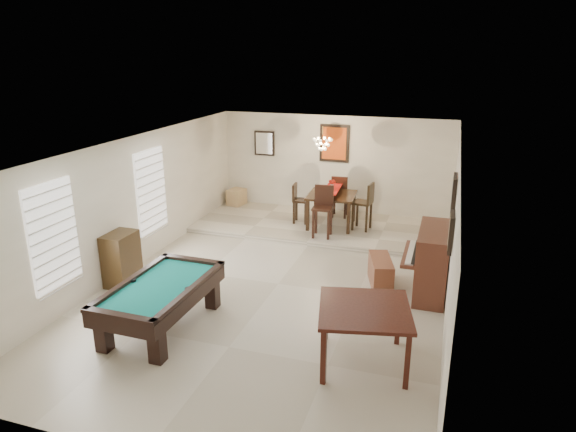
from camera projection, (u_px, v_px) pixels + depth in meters
The scene contains 26 objects.
ground_plane at pixel (278, 284), 9.60m from camera, with size 6.00×9.00×0.02m, color beige.
wall_back at pixel (334, 166), 13.27m from camera, with size 6.00×0.04×2.60m, color silver.
wall_front at pixel (132, 352), 5.12m from camera, with size 6.00×0.04×2.60m, color silver.
wall_left at pixel (133, 203), 10.06m from camera, with size 0.04×9.00×2.60m, color silver.
wall_right at pixel (452, 236), 8.32m from camera, with size 0.04×9.00×2.60m, color silver.
ceiling at pixel (277, 146), 8.79m from camera, with size 6.00×9.00×0.04m, color white.
dining_step at pixel (321, 226), 12.52m from camera, with size 6.00×2.50×0.12m, color beige.
window_left_front at pixel (53, 236), 8.03m from camera, with size 0.06×1.00×1.70m, color white.
window_left_rear at pixel (151, 191), 10.57m from camera, with size 0.06×1.00×1.70m, color white.
pool_table at pixel (162, 306), 8.00m from camera, with size 1.16×2.14×0.71m, color black, non-canonical shape.
square_table at pixel (363, 335), 7.06m from camera, with size 1.23×1.23×0.85m, color black, non-canonical shape.
upright_piano at pixel (424, 261), 9.10m from camera, with size 0.81×1.45×1.21m, color #5A2B1D, non-canonical shape.
piano_bench at pixel (381, 272), 9.49m from camera, with size 0.36×0.93×0.52m, color brown.
apothecary_chest at pixel (122, 259), 9.46m from camera, with size 0.44×0.66×0.99m, color black.
dining_table at pixel (331, 208), 12.26m from camera, with size 1.10×1.10×0.91m, color black, non-canonical shape.
flower_vase at pixel (332, 184), 12.08m from camera, with size 0.14×0.14×0.24m, color red, non-canonical shape.
dining_chair_south at pixel (322, 212), 11.51m from camera, with size 0.43×0.43×1.16m, color black, non-canonical shape.
dining_chair_north at pixel (340, 196), 12.92m from camera, with size 0.40×0.40×1.08m, color black, non-canonical shape.
dining_chair_west at pixel (301, 203), 12.48m from camera, with size 0.36×0.36×0.97m, color black, non-canonical shape.
dining_chair_east at pixel (362, 206), 11.99m from camera, with size 0.42×0.42×1.13m, color black, non-canonical shape.
corner_bench at pixel (237, 197), 14.02m from camera, with size 0.38×0.48×0.43m, color tan.
chandelier at pixel (322, 139), 11.81m from camera, with size 0.44×0.44×0.60m, color #FFE5B2, non-canonical shape.
back_painting at pixel (334, 143), 13.04m from camera, with size 0.75×0.06×0.95m, color #D84C14.
back_mirror at pixel (264, 143), 13.63m from camera, with size 0.55×0.06×0.65m, color white.
right_picture_upper at pixel (454, 195), 8.42m from camera, with size 0.06×0.55×0.65m, color slate.
right_picture_lower at pixel (451, 232), 7.30m from camera, with size 0.06×0.45×0.55m, color gray.
Camera 1 is at (2.85, -8.25, 4.18)m, focal length 32.00 mm.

